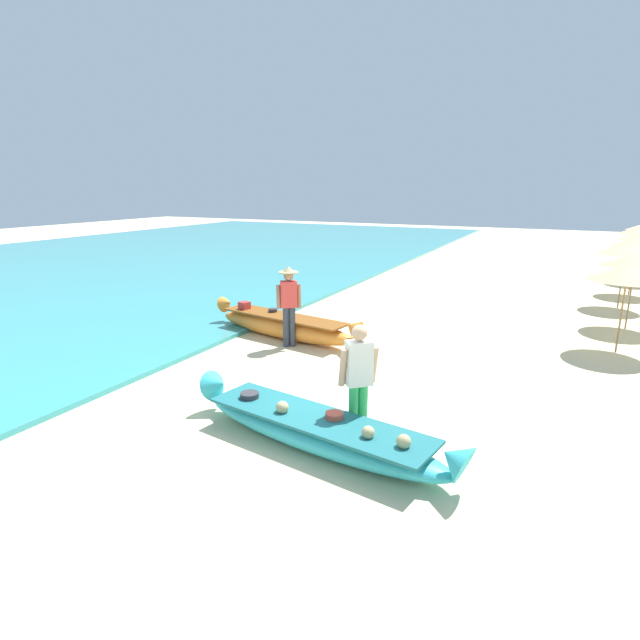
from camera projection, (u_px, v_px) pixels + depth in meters
name	position (u px, v px, depth m)	size (l,w,h in m)	color
ground_plane	(324.00, 414.00, 8.18)	(80.00, 80.00, 0.00)	beige
sea	(74.00, 270.00, 21.86)	(24.00, 56.00, 0.10)	teal
boat_cyan_foreground	(317.00, 430.00, 7.10)	(4.37, 1.46, 0.75)	#33B2BC
boat_orange_midground	(284.00, 326.00, 12.20)	(4.27, 1.38, 0.82)	orange
person_vendor_hatted	(289.00, 300.00, 11.38)	(0.57, 0.47, 1.83)	#333842
person_tourist_customer	(359.00, 376.00, 7.17)	(0.55, 0.52, 1.69)	green
parasol_row_0	(628.00, 273.00, 10.80)	(1.60, 1.60, 1.91)	#8E6B47
parasol_row_1	(636.00, 260.00, 12.65)	(1.60, 1.60, 1.91)	#8E6B47
parasol_row_2	(626.00, 249.00, 14.86)	(1.60, 1.60, 1.91)	#8E6B47
parasol_row_3	(637.00, 242.00, 16.68)	(1.60, 1.60, 1.91)	#8E6B47
parasol_row_5	(639.00, 231.00, 20.91)	(1.60, 1.60, 1.91)	#8E6B47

